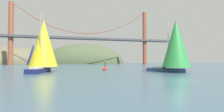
{
  "coord_description": "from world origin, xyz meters",
  "views": [
    {
      "loc": [
        -13.25,
        -18.34,
        2.4
      ],
      "look_at": [
        0.0,
        29.28,
        3.73
      ],
      "focal_mm": 28.48,
      "sensor_mm": 36.0,
      "label": 1
    }
  ],
  "objects_px": {
    "sailboat_navy_sail": "(33,55)",
    "sailboat_yellow_sail": "(43,44)",
    "channel_buoy": "(105,69)",
    "sailboat_green_sail": "(175,45)"
  },
  "relations": [
    {
      "from": "sailboat_navy_sail",
      "to": "channel_buoy",
      "type": "bearing_deg",
      "value": -48.89
    },
    {
      "from": "sailboat_yellow_sail",
      "to": "sailboat_green_sail",
      "type": "height_order",
      "value": "sailboat_yellow_sail"
    },
    {
      "from": "sailboat_navy_sail",
      "to": "channel_buoy",
      "type": "relative_size",
      "value": 3.41
    },
    {
      "from": "sailboat_green_sail",
      "to": "sailboat_navy_sail",
      "type": "bearing_deg",
      "value": 133.32
    },
    {
      "from": "sailboat_navy_sail",
      "to": "sailboat_yellow_sail",
      "type": "relative_size",
      "value": 0.74
    },
    {
      "from": "sailboat_navy_sail",
      "to": "sailboat_yellow_sail",
      "type": "bearing_deg",
      "value": -77.31
    },
    {
      "from": "sailboat_navy_sail",
      "to": "channel_buoy",
      "type": "height_order",
      "value": "sailboat_navy_sail"
    },
    {
      "from": "sailboat_green_sail",
      "to": "channel_buoy",
      "type": "bearing_deg",
      "value": 137.36
    },
    {
      "from": "sailboat_yellow_sail",
      "to": "channel_buoy",
      "type": "bearing_deg",
      "value": 10.47
    },
    {
      "from": "sailboat_yellow_sail",
      "to": "sailboat_green_sail",
      "type": "distance_m",
      "value": 28.18
    }
  ]
}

